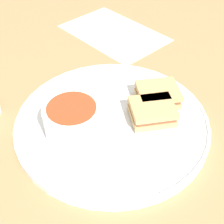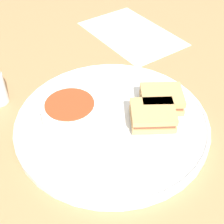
# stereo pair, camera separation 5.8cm
# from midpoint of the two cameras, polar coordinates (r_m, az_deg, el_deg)

# --- Properties ---
(ground_plane) EXTENTS (2.40, 2.40, 0.00)m
(ground_plane) POSITION_cam_midpoint_polar(r_m,az_deg,el_deg) (0.60, 2.75, -2.58)
(ground_plane) COLOR #9E754C
(plate) EXTENTS (0.37, 0.37, 0.02)m
(plate) POSITION_cam_midpoint_polar(r_m,az_deg,el_deg) (0.59, 2.78, -1.89)
(plate) COLOR white
(plate) RESTS_ON ground_plane
(soup_bowl) EXTENTS (0.10, 0.10, 0.06)m
(soup_bowl) POSITION_cam_midpoint_polar(r_m,az_deg,el_deg) (0.55, -4.57, -0.85)
(soup_bowl) COLOR white
(soup_bowl) RESTS_ON plate
(spoon) EXTENTS (0.13, 0.04, 0.01)m
(spoon) POSITION_cam_midpoint_polar(r_m,az_deg,el_deg) (0.64, -4.05, 3.43)
(spoon) COLOR silver
(spoon) RESTS_ON plate
(sandwich_half_near) EXTENTS (0.10, 0.09, 0.03)m
(sandwich_half_near) POSITION_cam_midpoint_polar(r_m,az_deg,el_deg) (0.58, 10.28, -0.70)
(sandwich_half_near) COLOR tan
(sandwich_half_near) RESTS_ON plate
(sandwich_half_far) EXTENTS (0.10, 0.10, 0.03)m
(sandwich_half_far) POSITION_cam_midpoint_polar(r_m,az_deg,el_deg) (0.62, 11.71, 2.28)
(sandwich_half_far) COLOR tan
(sandwich_half_far) RESTS_ON plate
(menu_sheet) EXTENTS (0.22, 0.31, 0.00)m
(menu_sheet) POSITION_cam_midpoint_polar(r_m,az_deg,el_deg) (0.90, 5.48, 14.03)
(menu_sheet) COLOR white
(menu_sheet) RESTS_ON ground_plane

